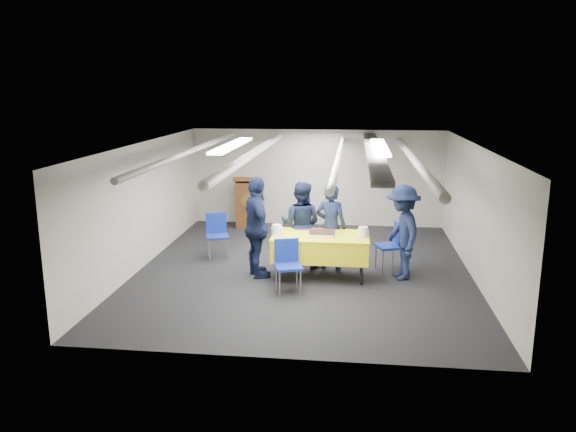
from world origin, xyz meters
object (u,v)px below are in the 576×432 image
at_px(chair_left, 217,231).
at_px(sailor_c, 257,228).
at_px(sailor_d, 402,232).
at_px(serving_table, 321,247).
at_px(chair_right, 393,242).
at_px(sailor_a, 331,227).
at_px(chair_near, 287,260).
at_px(podium, 249,202).
at_px(sailor_b, 301,224).
at_px(sheet_cake, 322,233).

distance_m(chair_left, sailor_c, 1.46).
height_order(chair_left, sailor_d, sailor_d).
height_order(serving_table, chair_right, chair_right).
relative_size(sailor_a, sailor_c, 0.89).
bearing_deg(chair_right, chair_near, -143.13).
bearing_deg(podium, sailor_b, -61.82).
height_order(serving_table, podium, podium).
height_order(sheet_cake, chair_near, chair_near).
relative_size(serving_table, sailor_c, 0.94).
bearing_deg(sailor_a, chair_left, 4.68).
relative_size(chair_near, sailor_b, 0.54).
height_order(podium, chair_right, podium).
height_order(serving_table, chair_left, chair_left).
distance_m(sheet_cake, chair_left, 2.34).
relative_size(chair_right, sailor_a, 0.55).
distance_m(serving_table, chair_left, 2.29).
xyz_separation_m(chair_right, chair_left, (-3.38, 0.38, 0.00)).
bearing_deg(sailor_b, podium, -51.26).
distance_m(sailor_a, sailor_d, 1.31).
height_order(podium, sailor_a, sailor_a).
xyz_separation_m(serving_table, sailor_c, (-1.11, -0.09, 0.33)).
height_order(sailor_c, sailor_d, sailor_c).
xyz_separation_m(chair_left, sailor_d, (3.49, -0.84, 0.30)).
relative_size(chair_near, sailor_a, 0.55).
xyz_separation_m(serving_table, chair_right, (1.29, 0.57, -0.03)).
relative_size(podium, sailor_a, 0.79).
xyz_separation_m(chair_near, sailor_c, (-0.62, 0.68, 0.36)).
height_order(sheet_cake, sailor_a, sailor_a).
bearing_deg(sailor_d, podium, -148.07).
relative_size(podium, sailor_c, 0.70).
bearing_deg(sailor_d, chair_near, -78.35).
bearing_deg(sailor_d, sheet_cake, -97.36).
distance_m(sheet_cake, sailor_c, 1.13).
relative_size(chair_left, sailor_a, 0.55).
height_order(serving_table, sailor_b, sailor_b).
relative_size(chair_near, sailor_d, 0.52).
distance_m(sailor_b, sailor_d, 1.88).
xyz_separation_m(sheet_cake, sailor_d, (1.38, 0.14, 0.02)).
bearing_deg(sailor_d, sailor_a, -120.27).
bearing_deg(podium, sailor_c, -77.00).
height_order(chair_left, sailor_b, sailor_b).
bearing_deg(sailor_c, sheet_cake, -113.38).
bearing_deg(sailor_a, chair_near, 78.90).
distance_m(podium, chair_right, 4.30).
xyz_separation_m(sailor_a, sailor_d, (1.25, -0.39, 0.04)).
height_order(sailor_b, sailor_d, sailor_d).
xyz_separation_m(chair_near, chair_left, (-1.60, 1.71, 0.00)).
xyz_separation_m(sailor_a, sailor_b, (-0.56, 0.11, 0.01)).
bearing_deg(sailor_d, chair_right, -179.44).
bearing_deg(chair_left, sheet_cake, -24.93).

